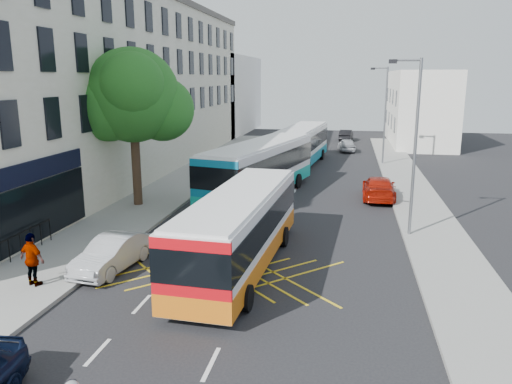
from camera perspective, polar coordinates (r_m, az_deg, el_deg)
The scene contains 19 objects.
ground at distance 13.86m, azimuth -5.15°, elevation -19.00°, with size 120.00×120.00×0.00m, color black.
pavement_left at distance 29.71m, azimuth -13.28°, elevation -1.49°, with size 5.00×70.00×0.15m, color gray.
pavement_right at distance 27.60m, azimuth 18.87°, elevation -2.95°, with size 3.00×70.00×0.15m, color gray.
terrace_main at distance 39.74m, azimuth -15.68°, elevation 11.71°, with size 8.30×45.00×13.50m.
terrace_far at distance 68.54m, azimuth -4.26°, elevation 11.03°, with size 8.00×20.00×10.00m, color silver.
building_right at distance 59.89m, azimuth 18.06°, elevation 9.19°, with size 6.00×18.00×8.00m, color silver.
street_tree at distance 28.80m, azimuth -13.98°, elevation 10.56°, with size 6.30×5.70×8.80m.
lamp_near at distance 23.63m, azimuth 17.55°, elevation 5.81°, with size 1.45×0.15×8.00m.
lamp_far at distance 43.47m, azimuth 14.44°, elevation 9.03°, with size 1.45×0.15×8.00m.
railings at distance 22.07m, azimuth -26.38°, elevation -5.83°, with size 0.08×5.60×1.14m, color black, non-canonical shape.
bus_near at distance 19.40m, azimuth -1.86°, elevation -4.23°, with size 3.12×10.84×3.01m.
bus_mid at distance 30.91m, azimuth 0.41°, elevation 2.69°, with size 5.47×12.42×3.40m.
bus_far at distance 42.72m, azimuth 5.22°, elevation 5.38°, with size 3.83×11.70×3.23m.
parked_car_silver at distance 20.26m, azimuth -16.10°, elevation -6.77°, with size 1.39×3.98×1.31m, color #A5A8AC.
red_hatchback at distance 31.52m, azimuth 13.85°, elevation 0.47°, with size 1.94×4.77×1.39m, color #A81607.
distant_car_grey at distance 54.40m, azimuth 5.94°, elevation 5.99°, with size 2.48×5.37×1.49m, color #464A4F.
distant_car_silver at distance 51.32m, azimuth 10.33°, elevation 5.32°, with size 1.54×3.83×1.30m, color #A6A9AE.
distant_car_dark at distance 60.23m, azimuth 10.25°, elevation 6.43°, with size 1.36×3.89×1.28m, color black.
pedestrian_far at distance 19.23m, azimuth -24.19°, elevation -7.07°, with size 1.12×0.47×1.92m, color gray.
Camera 1 is at (3.27, -11.29, 7.33)m, focal length 35.00 mm.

